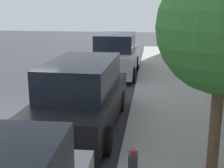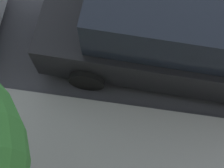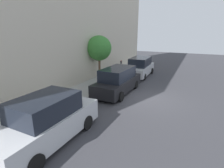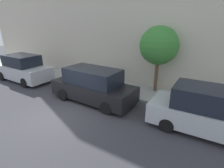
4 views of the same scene
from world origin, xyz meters
TOP-DOWN VIEW (x-y plane):
  - parked_minivan_second at (2.26, -0.24)m, footprint 2.03×4.95m

SIDE VIEW (x-z plane):
  - parked_minivan_second at x=2.26m, z-range -0.03..1.87m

